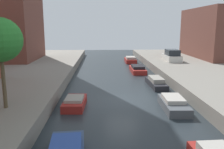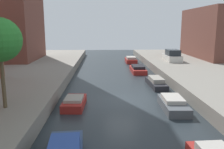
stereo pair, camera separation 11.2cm
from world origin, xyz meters
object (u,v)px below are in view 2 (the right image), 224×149
object	(u,v)px
moored_boat_right_5	(131,60)
moored_boat_left_2	(74,102)
moored_boat_right_3	(156,82)
moored_boat_right_4	(138,69)
moored_boat_right_2	(173,104)
parked_car	(172,56)

from	to	relation	value
moored_boat_right_5	moored_boat_left_2	bearing A→B (deg)	-107.10
moored_boat_left_2	moored_boat_right_5	world-z (taller)	moored_boat_right_5
moored_boat_right_3	moored_boat_right_4	xyz separation A→B (m)	(-0.70, 7.46, 0.00)
moored_boat_right_2	moored_boat_right_5	bearing A→B (deg)	90.87
moored_boat_right_2	moored_boat_right_4	bearing A→B (deg)	91.80
moored_boat_right_5	moored_boat_right_4	bearing A→B (deg)	-90.68
parked_car	moored_boat_right_2	bearing A→B (deg)	-105.73
moored_boat_right_3	moored_boat_right_4	bearing A→B (deg)	95.32
moored_boat_left_2	moored_boat_right_5	bearing A→B (deg)	72.90
moored_boat_right_4	moored_boat_right_5	xyz separation A→B (m)	(0.10, 8.44, 0.04)
moored_boat_left_2	moored_boat_right_5	xyz separation A→B (m)	(6.71, 21.82, 0.08)
parked_car	moored_boat_right_4	distance (m)	6.26
moored_boat_right_4	parked_car	bearing A→B (deg)	30.29
parked_car	moored_boat_right_4	size ratio (longest dim) A/B	0.93
moored_boat_left_2	moored_boat_right_2	size ratio (longest dim) A/B	0.81
parked_car	moored_boat_right_3	distance (m)	11.58
moored_boat_right_2	moored_boat_right_3	distance (m)	6.66
moored_boat_right_2	moored_boat_right_4	size ratio (longest dim) A/B	0.87
moored_boat_right_4	moored_boat_right_5	size ratio (longest dim) A/B	1.17
moored_boat_right_2	moored_boat_right_5	distance (m)	22.56
parked_car	moored_boat_right_4	bearing A→B (deg)	-149.71
moored_boat_left_2	moored_boat_right_4	xyz separation A→B (m)	(6.61, 13.38, 0.04)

